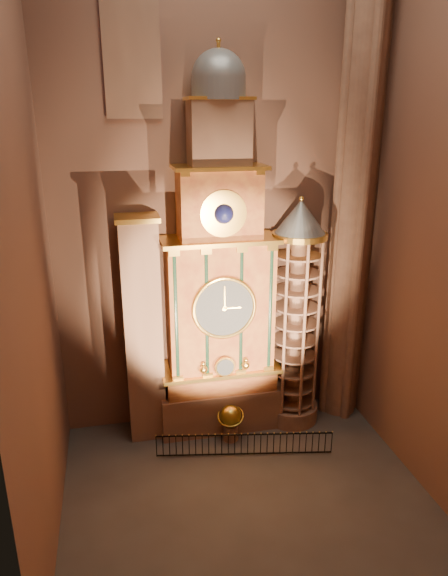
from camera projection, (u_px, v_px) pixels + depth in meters
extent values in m
plane|color=#383330|center=(246.00, 494.00, 20.06)|extent=(14.00, 14.00, 0.00)
plane|color=brown|center=(214.00, 190.00, 22.02)|extent=(22.00, 0.00, 22.00)
plane|color=brown|center=(21.00, 225.00, 15.05)|extent=(0.00, 22.00, 22.00)
plane|color=brown|center=(444.00, 207.00, 17.91)|extent=(0.00, 22.00, 22.00)
cube|color=#8C634C|center=(220.00, 404.00, 24.35)|extent=(5.60, 2.20, 2.00)
cube|color=maroon|center=(220.00, 376.00, 23.86)|extent=(5.00, 2.00, 1.00)
cube|color=#F1BA47|center=(220.00, 366.00, 23.64)|extent=(5.40, 2.30, 0.18)
cube|color=maroon|center=(219.00, 306.00, 22.73)|extent=(4.60, 2.00, 6.00)
cylinder|color=black|center=(176.00, 317.00, 21.51)|extent=(0.32, 0.32, 5.60)
cylinder|color=black|center=(206.00, 315.00, 21.78)|extent=(0.32, 0.32, 5.60)
cylinder|color=black|center=(240.00, 312.00, 22.08)|extent=(0.32, 0.32, 5.60)
cylinder|color=black|center=(269.00, 309.00, 22.35)|extent=(0.32, 0.32, 5.60)
cube|color=#F1BA47|center=(219.00, 239.00, 21.69)|extent=(5.00, 2.25, 0.18)
cylinder|color=#2D3033|center=(224.00, 308.00, 21.70)|extent=(2.60, 0.12, 2.60)
torus|color=#F1BA47|center=(224.00, 308.00, 21.65)|extent=(2.80, 0.16, 2.80)
cylinder|color=#F1BA47|center=(225.00, 367.00, 22.44)|extent=(0.90, 0.10, 0.90)
sphere|color=#F1BA47|center=(203.00, 369.00, 22.30)|extent=(0.36, 0.36, 0.36)
sphere|color=#F1BA47|center=(246.00, 365.00, 22.69)|extent=(0.36, 0.36, 0.36)
cube|color=maroon|center=(219.00, 205.00, 21.26)|extent=(3.40, 1.80, 3.00)
sphere|color=#0C0C3C|center=(224.00, 214.00, 20.49)|extent=(0.80, 0.80, 0.80)
cube|color=#F1BA47|center=(219.00, 167.00, 20.71)|extent=(3.80, 2.00, 0.15)
cube|color=#8C634C|center=(219.00, 135.00, 20.35)|extent=(2.40, 1.60, 2.60)
sphere|color=slate|center=(219.00, 78.00, 19.67)|extent=(2.10, 2.10, 2.10)
cylinder|color=#F1BA47|center=(218.00, 52.00, 19.37)|extent=(0.14, 0.14, 0.80)
cube|color=#8C634C|center=(143.00, 334.00, 22.36)|extent=(1.60, 1.40, 10.00)
cube|color=#F1BA47|center=(146.00, 379.00, 22.62)|extent=(1.35, 0.10, 2.10)
cube|color=#4F2715|center=(146.00, 380.00, 22.56)|extent=(1.05, 0.04, 1.75)
cube|color=#F1BA47|center=(143.00, 325.00, 21.77)|extent=(1.35, 0.10, 2.10)
cube|color=#4F2715|center=(143.00, 325.00, 21.72)|extent=(1.05, 0.04, 1.75)
cube|color=#F1BA47|center=(140.00, 266.00, 20.93)|extent=(1.35, 0.10, 2.10)
cube|color=#4F2715|center=(140.00, 266.00, 20.87)|extent=(1.05, 0.04, 1.75)
cube|color=#F1BA47|center=(137.00, 218.00, 20.70)|extent=(1.80, 1.60, 0.20)
cylinder|color=#8C634C|center=(291.00, 410.00, 24.99)|extent=(2.50, 2.50, 0.80)
cylinder|color=#8C634C|center=(295.00, 325.00, 23.52)|extent=(0.70, 0.70, 8.20)
cylinder|color=#F1BA47|center=(300.00, 235.00, 22.15)|extent=(2.40, 2.40, 0.25)
cone|color=slate|center=(301.00, 217.00, 21.89)|extent=(2.30, 2.30, 1.50)
sphere|color=#F1BA47|center=(301.00, 198.00, 21.63)|extent=(0.20, 0.20, 0.20)
cylinder|color=#8C634C|center=(356.00, 188.00, 22.34)|extent=(1.60, 1.60, 22.00)
cylinder|color=#8C634C|center=(372.00, 188.00, 22.51)|extent=(0.44, 0.44, 22.00)
cylinder|color=#8C634C|center=(339.00, 189.00, 22.18)|extent=(0.44, 0.44, 22.00)
cylinder|color=#8C634C|center=(348.00, 186.00, 23.08)|extent=(0.44, 0.44, 22.00)
cylinder|color=#8C634C|center=(364.00, 191.00, 21.61)|extent=(0.44, 0.44, 22.00)
cube|color=navy|center=(131.00, 47.00, 19.52)|extent=(2.00, 0.10, 5.00)
cube|color=#8C634C|center=(131.00, 47.00, 19.47)|extent=(2.20, 0.06, 5.20)
cylinder|color=#8C634C|center=(230.00, 432.00, 23.29)|extent=(0.65, 0.65, 0.76)
sphere|color=gold|center=(231.00, 416.00, 23.01)|extent=(0.98, 0.98, 0.98)
torus|color=gold|center=(231.00, 416.00, 23.01)|extent=(1.53, 1.49, 0.53)
cube|color=black|center=(245.00, 435.00, 21.97)|extent=(7.47, 1.42, 0.05)
cube|color=black|center=(244.00, 454.00, 22.28)|extent=(7.47, 1.42, 0.05)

